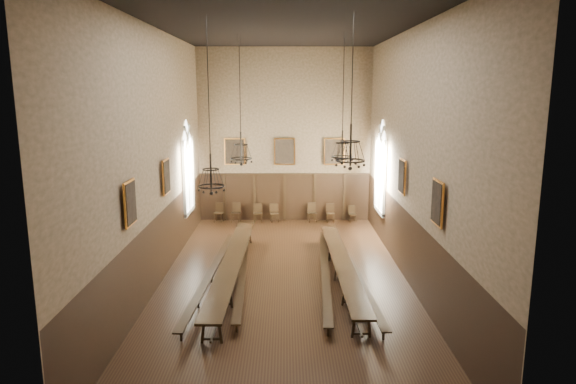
{
  "coord_description": "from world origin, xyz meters",
  "views": [
    {
      "loc": [
        0.04,
        -17.75,
        6.86
      ],
      "look_at": [
        0.14,
        1.5,
        3.02
      ],
      "focal_mm": 32.0,
      "sensor_mm": 36.0,
      "label": 1
    }
  ],
  "objects_px": {
    "chandelier_back_left": "(241,151)",
    "chandelier_front_right": "(351,151)",
    "table_right": "(342,271)",
    "chair_1": "(236,216)",
    "chair_5": "(312,216)",
    "table_left": "(232,270)",
    "chandelier_front_left": "(211,175)",
    "bench_left_outer": "(211,275)",
    "bench_right_inner": "(325,272)",
    "bench_right_outer": "(355,275)",
    "bench_left_inner": "(243,272)",
    "chair_0": "(219,216)",
    "chair_2": "(258,217)",
    "chair_3": "(274,216)",
    "chair_6": "(330,217)",
    "chair_7": "(352,217)",
    "chandelier_back_right": "(342,149)"
  },
  "relations": [
    {
      "from": "chair_3",
      "to": "bench_left_inner",
      "type": "bearing_deg",
      "value": -111.25
    },
    {
      "from": "bench_left_outer",
      "to": "chair_2",
      "type": "height_order",
      "value": "chair_2"
    },
    {
      "from": "chandelier_front_left",
      "to": "bench_left_outer",
      "type": "bearing_deg",
      "value": 100.78
    },
    {
      "from": "table_right",
      "to": "bench_left_outer",
      "type": "xyz_separation_m",
      "value": [
        -4.73,
        -0.16,
        -0.1
      ]
    },
    {
      "from": "chair_5",
      "to": "chair_2",
      "type": "bearing_deg",
      "value": 170.44
    },
    {
      "from": "bench_right_outer",
      "to": "chandelier_back_right",
      "type": "relative_size",
      "value": 1.94
    },
    {
      "from": "table_right",
      "to": "chair_1",
      "type": "bearing_deg",
      "value": 118.64
    },
    {
      "from": "chandelier_back_right",
      "to": "chandelier_front_left",
      "type": "relative_size",
      "value": 0.93
    },
    {
      "from": "bench_left_inner",
      "to": "chandelier_back_left",
      "type": "xyz_separation_m",
      "value": [
        -0.21,
        2.62,
        4.18
      ]
    },
    {
      "from": "chair_5",
      "to": "bench_right_inner",
      "type": "bearing_deg",
      "value": -101.4
    },
    {
      "from": "chair_1",
      "to": "chandelier_front_left",
      "type": "relative_size",
      "value": 0.2
    },
    {
      "from": "bench_right_outer",
      "to": "bench_right_inner",
      "type": "bearing_deg",
      "value": 161.95
    },
    {
      "from": "chair_7",
      "to": "chandelier_back_left",
      "type": "relative_size",
      "value": 0.17
    },
    {
      "from": "bench_right_outer",
      "to": "chair_1",
      "type": "distance_m",
      "value": 10.14
    },
    {
      "from": "chair_3",
      "to": "chandelier_front_right",
      "type": "relative_size",
      "value": 0.22
    },
    {
      "from": "bench_right_outer",
      "to": "chair_1",
      "type": "bearing_deg",
      "value": 120.4
    },
    {
      "from": "chair_2",
      "to": "chandelier_front_left",
      "type": "height_order",
      "value": "chandelier_front_left"
    },
    {
      "from": "chair_1",
      "to": "bench_left_outer",
      "type": "bearing_deg",
      "value": -80.88
    },
    {
      "from": "chair_7",
      "to": "bench_left_inner",
      "type": "bearing_deg",
      "value": -130.74
    },
    {
      "from": "bench_right_inner",
      "to": "chandelier_back_left",
      "type": "xyz_separation_m",
      "value": [
        -3.24,
        2.7,
        4.17
      ]
    },
    {
      "from": "chair_3",
      "to": "chair_6",
      "type": "distance_m",
      "value": 2.96
    },
    {
      "from": "chair_1",
      "to": "chair_5",
      "type": "xyz_separation_m",
      "value": [
        4.03,
        0.03,
        -0.01
      ]
    },
    {
      "from": "chair_3",
      "to": "chair_6",
      "type": "height_order",
      "value": "same"
    },
    {
      "from": "bench_left_outer",
      "to": "chandelier_back_left",
      "type": "relative_size",
      "value": 1.91
    },
    {
      "from": "bench_left_outer",
      "to": "bench_left_inner",
      "type": "distance_m",
      "value": 1.17
    },
    {
      "from": "table_left",
      "to": "chandelier_front_right",
      "type": "distance_m",
      "value": 6.69
    },
    {
      "from": "chair_7",
      "to": "bench_right_inner",
      "type": "bearing_deg",
      "value": -112.98
    },
    {
      "from": "chandelier_front_left",
      "to": "chair_1",
      "type": "bearing_deg",
      "value": 91.7
    },
    {
      "from": "chair_2",
      "to": "chandelier_front_right",
      "type": "relative_size",
      "value": 0.23
    },
    {
      "from": "chair_5",
      "to": "chair_0",
      "type": "bearing_deg",
      "value": 168.52
    },
    {
      "from": "chandelier_back_left",
      "to": "chandelier_front_right",
      "type": "xyz_separation_m",
      "value": [
        3.7,
        -5.68,
        0.65
      ]
    },
    {
      "from": "chair_0",
      "to": "chandelier_front_left",
      "type": "xyz_separation_m",
      "value": [
        1.23,
        -10.73,
        3.98
      ]
    },
    {
      "from": "table_right",
      "to": "chair_6",
      "type": "relative_size",
      "value": 10.25
    },
    {
      "from": "chair_0",
      "to": "chair_5",
      "type": "xyz_separation_m",
      "value": [
        4.94,
        0.01,
        -0.01
      ]
    },
    {
      "from": "chair_1",
      "to": "chair_3",
      "type": "bearing_deg",
      "value": 10.44
    },
    {
      "from": "bench_right_inner",
      "to": "chair_2",
      "type": "height_order",
      "value": "chair_2"
    },
    {
      "from": "chandelier_front_left",
      "to": "bench_right_inner",
      "type": "bearing_deg",
      "value": 31.65
    },
    {
      "from": "table_left",
      "to": "chair_5",
      "type": "relative_size",
      "value": 10.57
    },
    {
      "from": "chair_6",
      "to": "chandelier_back_left",
      "type": "height_order",
      "value": "chandelier_back_left"
    },
    {
      "from": "chandelier_front_left",
      "to": "chair_3",
      "type": "bearing_deg",
      "value": 80.92
    },
    {
      "from": "bench_right_inner",
      "to": "bench_left_outer",
      "type": "bearing_deg",
      "value": -175.63
    },
    {
      "from": "bench_left_outer",
      "to": "chair_0",
      "type": "distance_m",
      "value": 8.77
    },
    {
      "from": "chair_3",
      "to": "chandelier_back_left",
      "type": "height_order",
      "value": "chandelier_back_left"
    },
    {
      "from": "chair_6",
      "to": "chandelier_front_left",
      "type": "xyz_separation_m",
      "value": [
        -4.68,
        -10.67,
        4.0
      ]
    },
    {
      "from": "chandelier_front_left",
      "to": "chandelier_front_right",
      "type": "xyz_separation_m",
      "value": [
        4.21,
        -0.67,
        0.81
      ]
    },
    {
      "from": "chair_1",
      "to": "chair_3",
      "type": "xyz_separation_m",
      "value": [
        2.04,
        0.03,
        -0.02
      ]
    },
    {
      "from": "table_left",
      "to": "chandelier_back_left",
      "type": "xyz_separation_m",
      "value": [
        0.14,
        2.86,
        4.04
      ]
    },
    {
      "from": "bench_left_inner",
      "to": "chandelier_front_right",
      "type": "distance_m",
      "value": 6.7
    },
    {
      "from": "table_right",
      "to": "chandelier_back_left",
      "type": "distance_m",
      "value": 6.29
    },
    {
      "from": "table_right",
      "to": "chair_2",
      "type": "height_order",
      "value": "chair_2"
    }
  ]
}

